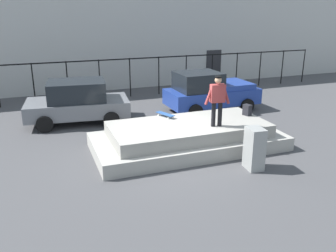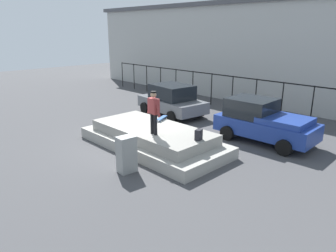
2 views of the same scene
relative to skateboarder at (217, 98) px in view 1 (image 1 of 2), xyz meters
The scene contains 10 objects.
ground_plane 2.39m from the skateboarder, behind, with size 60.00×60.00×0.00m, color #424244.
concrete_ledge 1.71m from the skateboarder, 141.98° to the left, with size 6.39×2.97×0.88m.
skateboarder is the anchor object (origin of this frame).
skateboard 2.14m from the skateboarder, 128.39° to the left, with size 0.49×0.81×0.12m.
backpack 1.91m from the skateboarder, 24.07° to the left, with size 0.28×0.20×0.39m, color black.
car_grey_sedan_near 6.24m from the skateboarder, 128.92° to the left, with size 4.30×2.60×1.74m.
car_blue_pickup_mid 5.02m from the skateboarder, 66.07° to the left, with size 4.24×2.19×1.81m.
utility_box 2.06m from the skateboarder, 75.29° to the right, with size 0.44×0.60×1.27m, color gray.
fence_row 8.56m from the skateboarder, 100.19° to the left, with size 24.06×0.06×2.04m.
warehouse_building 13.96m from the skateboarder, 96.25° to the left, with size 33.97×7.34×6.54m.
Camera 1 is at (-3.87, -10.28, 4.64)m, focal length 38.80 mm.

